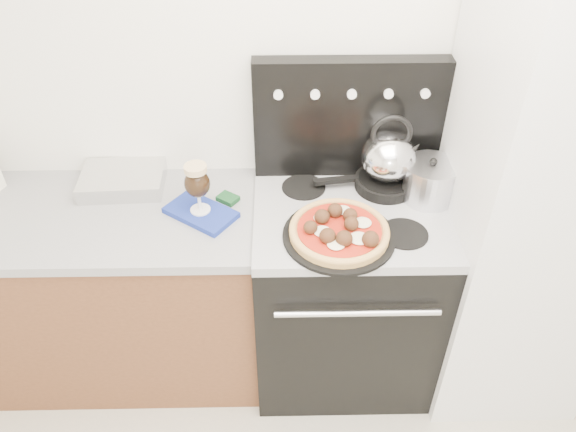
{
  "coord_description": "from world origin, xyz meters",
  "views": [
    {
      "loc": [
        -0.2,
        -0.54,
        2.28
      ],
      "look_at": [
        -0.17,
        1.05,
        0.99
      ],
      "focal_mm": 35.0,
      "sensor_mm": 36.0,
      "label": 1
    }
  ],
  "objects_px": {
    "oven_mitt": "(201,213)",
    "pizza_pan": "(339,236)",
    "stove_body": "(344,294)",
    "skillet": "(385,183)",
    "beer_glass": "(198,188)",
    "pizza": "(339,229)",
    "fridge": "(533,206)",
    "stock_pot": "(430,182)",
    "base_cabinet": "(96,295)",
    "tea_kettle": "(389,153)"
  },
  "relations": [
    {
      "from": "beer_glass",
      "to": "tea_kettle",
      "type": "xyz_separation_m",
      "value": [
        0.74,
        0.14,
        0.06
      ]
    },
    {
      "from": "stove_body",
      "to": "stock_pot",
      "type": "height_order",
      "value": "stock_pot"
    },
    {
      "from": "base_cabinet",
      "to": "stock_pot",
      "type": "relative_size",
      "value": 7.05
    },
    {
      "from": "oven_mitt",
      "to": "pizza_pan",
      "type": "distance_m",
      "value": 0.55
    },
    {
      "from": "stove_body",
      "to": "pizza_pan",
      "type": "distance_m",
      "value": 0.52
    },
    {
      "from": "oven_mitt",
      "to": "stock_pot",
      "type": "bearing_deg",
      "value": 4.45
    },
    {
      "from": "oven_mitt",
      "to": "pizza",
      "type": "bearing_deg",
      "value": -17.52
    },
    {
      "from": "oven_mitt",
      "to": "tea_kettle",
      "type": "height_order",
      "value": "tea_kettle"
    },
    {
      "from": "fridge",
      "to": "tea_kettle",
      "type": "bearing_deg",
      "value": 162.41
    },
    {
      "from": "skillet",
      "to": "stock_pot",
      "type": "height_order",
      "value": "stock_pot"
    },
    {
      "from": "tea_kettle",
      "to": "base_cabinet",
      "type": "bearing_deg",
      "value": 169.93
    },
    {
      "from": "tea_kettle",
      "to": "skillet",
      "type": "bearing_deg",
      "value": 0.0
    },
    {
      "from": "skillet",
      "to": "tea_kettle",
      "type": "xyz_separation_m",
      "value": [
        0.0,
        0.0,
        0.14
      ]
    },
    {
      "from": "stock_pot",
      "to": "oven_mitt",
      "type": "bearing_deg",
      "value": -175.55
    },
    {
      "from": "fridge",
      "to": "stock_pot",
      "type": "xyz_separation_m",
      "value": [
        -0.39,
        0.1,
        0.04
      ]
    },
    {
      "from": "pizza",
      "to": "tea_kettle",
      "type": "distance_m",
      "value": 0.4
    },
    {
      "from": "pizza_pan",
      "to": "fridge",
      "type": "bearing_deg",
      "value": 10.21
    },
    {
      "from": "fridge",
      "to": "skillet",
      "type": "distance_m",
      "value": 0.57
    },
    {
      "from": "stove_body",
      "to": "pizza",
      "type": "height_order",
      "value": "pizza"
    },
    {
      "from": "fridge",
      "to": "oven_mitt",
      "type": "height_order",
      "value": "fridge"
    },
    {
      "from": "pizza",
      "to": "stock_pot",
      "type": "xyz_separation_m",
      "value": [
        0.37,
        0.24,
        0.04
      ]
    },
    {
      "from": "stove_body",
      "to": "beer_glass",
      "type": "height_order",
      "value": "beer_glass"
    },
    {
      "from": "stove_body",
      "to": "beer_glass",
      "type": "bearing_deg",
      "value": 179.67
    },
    {
      "from": "base_cabinet",
      "to": "stove_body",
      "type": "height_order",
      "value": "stove_body"
    },
    {
      "from": "pizza_pan",
      "to": "base_cabinet",
      "type": "bearing_deg",
      "value": 169.81
    },
    {
      "from": "stove_body",
      "to": "beer_glass",
      "type": "xyz_separation_m",
      "value": [
        -0.59,
        0.0,
        0.59
      ]
    },
    {
      "from": "oven_mitt",
      "to": "beer_glass",
      "type": "height_order",
      "value": "beer_glass"
    },
    {
      "from": "oven_mitt",
      "to": "pizza",
      "type": "distance_m",
      "value": 0.55
    },
    {
      "from": "stove_body",
      "to": "skillet",
      "type": "height_order",
      "value": "skillet"
    },
    {
      "from": "oven_mitt",
      "to": "tea_kettle",
      "type": "bearing_deg",
      "value": 11.06
    },
    {
      "from": "base_cabinet",
      "to": "pizza",
      "type": "height_order",
      "value": "pizza"
    },
    {
      "from": "oven_mitt",
      "to": "skillet",
      "type": "height_order",
      "value": "skillet"
    },
    {
      "from": "beer_glass",
      "to": "stock_pot",
      "type": "xyz_separation_m",
      "value": [
        0.9,
        0.07,
        -0.03
      ]
    },
    {
      "from": "base_cabinet",
      "to": "skillet",
      "type": "xyz_separation_m",
      "value": [
        1.26,
        0.12,
        0.51
      ]
    },
    {
      "from": "stock_pot",
      "to": "stove_body",
      "type": "bearing_deg",
      "value": -166.75
    },
    {
      "from": "beer_glass",
      "to": "tea_kettle",
      "type": "distance_m",
      "value": 0.76
    },
    {
      "from": "skillet",
      "to": "beer_glass",
      "type": "bearing_deg",
      "value": -168.94
    },
    {
      "from": "beer_glass",
      "to": "stock_pot",
      "type": "height_order",
      "value": "beer_glass"
    },
    {
      "from": "tea_kettle",
      "to": "pizza",
      "type": "bearing_deg",
      "value": -140.51
    },
    {
      "from": "stove_body",
      "to": "tea_kettle",
      "type": "height_order",
      "value": "tea_kettle"
    },
    {
      "from": "fridge",
      "to": "pizza",
      "type": "xyz_separation_m",
      "value": [
        -0.76,
        -0.14,
        0.01
      ]
    },
    {
      "from": "beer_glass",
      "to": "pizza",
      "type": "bearing_deg",
      "value": -17.52
    },
    {
      "from": "stove_body",
      "to": "beer_glass",
      "type": "relative_size",
      "value": 4.14
    },
    {
      "from": "stove_body",
      "to": "fridge",
      "type": "height_order",
      "value": "fridge"
    },
    {
      "from": "fridge",
      "to": "skillet",
      "type": "bearing_deg",
      "value": 162.41
    },
    {
      "from": "beer_glass",
      "to": "skillet",
      "type": "bearing_deg",
      "value": 11.06
    },
    {
      "from": "tea_kettle",
      "to": "stock_pot",
      "type": "xyz_separation_m",
      "value": [
        0.16,
        -0.07,
        -0.09
      ]
    },
    {
      "from": "pizza_pan",
      "to": "pizza",
      "type": "height_order",
      "value": "pizza"
    },
    {
      "from": "pizza",
      "to": "skillet",
      "type": "distance_m",
      "value": 0.38
    },
    {
      "from": "pizza_pan",
      "to": "tea_kettle",
      "type": "relative_size",
      "value": 1.73
    }
  ]
}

